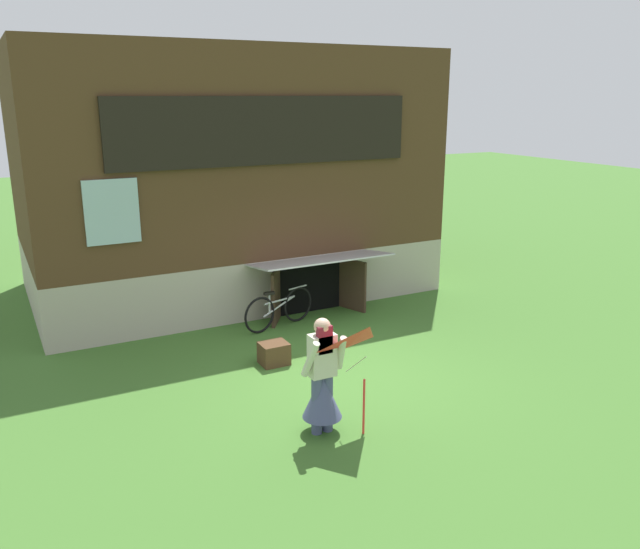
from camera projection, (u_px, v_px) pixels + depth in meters
name	position (u px, v px, depth m)	size (l,w,h in m)	color
ground_plane	(346.00, 373.00, 10.25)	(60.00, 60.00, 0.00)	#3D6B28
log_house	(224.00, 173.00, 14.18)	(8.31, 5.98, 5.18)	#ADA393
person	(322.00, 385.00, 8.31)	(0.61, 0.52, 1.58)	#474C75
kite	(369.00, 353.00, 7.92)	(0.80, 0.82, 1.46)	red
bicycle_silver	(279.00, 309.00, 12.20)	(1.59, 0.48, 0.74)	black
wooden_crate	(274.00, 353.00, 10.57)	(0.45, 0.38, 0.36)	#4C331E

